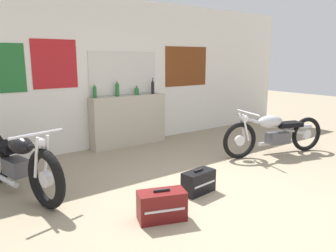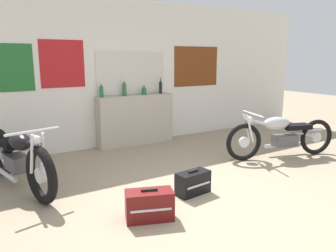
{
  "view_description": "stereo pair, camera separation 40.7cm",
  "coord_description": "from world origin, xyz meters",
  "px_view_note": "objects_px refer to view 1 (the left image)",
  "views": [
    {
      "loc": [
        -2.72,
        -2.48,
        1.7
      ],
      "look_at": [
        0.14,
        1.37,
        0.7
      ],
      "focal_mm": 35.0,
      "sensor_mm": 36.0,
      "label": 1
    },
    {
      "loc": [
        -2.39,
        -2.71,
        1.7
      ],
      "look_at": [
        0.14,
        1.37,
        0.7
      ],
      "focal_mm": 35.0,
      "sensor_mm": 36.0,
      "label": 2
    }
  ],
  "objects_px": {
    "bottle_center": "(137,91)",
    "motorcycle_black": "(18,162)",
    "hard_case_darkred": "(162,206)",
    "hard_case_black": "(198,182)",
    "bottle_right_center": "(153,87)",
    "motorcycle_silver": "(275,133)",
    "bottle_left_center": "(117,89)",
    "bottle_leftmost": "(95,91)"
  },
  "relations": [
    {
      "from": "bottle_left_center",
      "to": "hard_case_darkred",
      "type": "height_order",
      "value": "bottle_left_center"
    },
    {
      "from": "bottle_leftmost",
      "to": "bottle_left_center",
      "type": "height_order",
      "value": "bottle_left_center"
    },
    {
      "from": "bottle_center",
      "to": "bottle_right_center",
      "type": "xyz_separation_m",
      "value": [
        0.37,
        -0.02,
        0.06
      ]
    },
    {
      "from": "motorcycle_black",
      "to": "bottle_right_center",
      "type": "bearing_deg",
      "value": 23.23
    },
    {
      "from": "motorcycle_black",
      "to": "motorcycle_silver",
      "type": "xyz_separation_m",
      "value": [
        4.06,
        -0.89,
        -0.01
      ]
    },
    {
      "from": "hard_case_darkred",
      "to": "motorcycle_silver",
      "type": "bearing_deg",
      "value": 14.3
    },
    {
      "from": "bottle_leftmost",
      "to": "bottle_left_center",
      "type": "xyz_separation_m",
      "value": [
        0.46,
        -0.01,
        0.02
      ]
    },
    {
      "from": "bottle_right_center",
      "to": "motorcycle_silver",
      "type": "relative_size",
      "value": 0.16
    },
    {
      "from": "bottle_center",
      "to": "hard_case_darkred",
      "type": "bearing_deg",
      "value": -116.94
    },
    {
      "from": "bottle_left_center",
      "to": "bottle_center",
      "type": "height_order",
      "value": "bottle_left_center"
    },
    {
      "from": "bottle_leftmost",
      "to": "motorcycle_silver",
      "type": "relative_size",
      "value": 0.14
    },
    {
      "from": "motorcycle_black",
      "to": "hard_case_black",
      "type": "xyz_separation_m",
      "value": [
        1.84,
        -1.36,
        -0.27
      ]
    },
    {
      "from": "bottle_left_center",
      "to": "bottle_right_center",
      "type": "bearing_deg",
      "value": -2.58
    },
    {
      "from": "bottle_left_center",
      "to": "bottle_right_center",
      "type": "xyz_separation_m",
      "value": [
        0.79,
        -0.04,
        0.0
      ]
    },
    {
      "from": "bottle_leftmost",
      "to": "bottle_right_center",
      "type": "distance_m",
      "value": 1.25
    },
    {
      "from": "motorcycle_black",
      "to": "hard_case_black",
      "type": "relative_size",
      "value": 4.28
    },
    {
      "from": "bottle_right_center",
      "to": "hard_case_black",
      "type": "relative_size",
      "value": 0.69
    },
    {
      "from": "bottle_center",
      "to": "motorcycle_black",
      "type": "xyz_separation_m",
      "value": [
        -2.53,
        -1.26,
        -0.65
      ]
    },
    {
      "from": "bottle_left_center",
      "to": "bottle_center",
      "type": "relative_size",
      "value": 1.77
    },
    {
      "from": "bottle_left_center",
      "to": "motorcycle_silver",
      "type": "xyz_separation_m",
      "value": [
        1.95,
        -2.17,
        -0.72
      ]
    },
    {
      "from": "bottle_center",
      "to": "motorcycle_silver",
      "type": "distance_m",
      "value": 2.72
    },
    {
      "from": "motorcycle_silver",
      "to": "hard_case_darkred",
      "type": "height_order",
      "value": "motorcycle_silver"
    },
    {
      "from": "bottle_right_center",
      "to": "hard_case_darkred",
      "type": "relative_size",
      "value": 0.57
    },
    {
      "from": "bottle_leftmost",
      "to": "bottle_right_center",
      "type": "bearing_deg",
      "value": -2.05
    },
    {
      "from": "motorcycle_black",
      "to": "bottle_center",
      "type": "bearing_deg",
      "value": 26.55
    },
    {
      "from": "hard_case_darkred",
      "to": "hard_case_black",
      "type": "bearing_deg",
      "value": 20.71
    },
    {
      "from": "bottle_left_center",
      "to": "hard_case_black",
      "type": "height_order",
      "value": "bottle_left_center"
    },
    {
      "from": "motorcycle_silver",
      "to": "hard_case_black",
      "type": "bearing_deg",
      "value": -168.09
    },
    {
      "from": "bottle_right_center",
      "to": "motorcycle_black",
      "type": "bearing_deg",
      "value": -156.77
    },
    {
      "from": "bottle_left_center",
      "to": "hard_case_darkred",
      "type": "bearing_deg",
      "value": -109.93
    },
    {
      "from": "bottle_right_center",
      "to": "hard_case_darkred",
      "type": "bearing_deg",
      "value": -122.57
    },
    {
      "from": "bottle_leftmost",
      "to": "hard_case_darkred",
      "type": "relative_size",
      "value": 0.49
    },
    {
      "from": "bottle_center",
      "to": "motorcycle_silver",
      "type": "height_order",
      "value": "bottle_center"
    },
    {
      "from": "bottle_right_center",
      "to": "bottle_center",
      "type": "bearing_deg",
      "value": 177.0
    },
    {
      "from": "bottle_leftmost",
      "to": "hard_case_black",
      "type": "xyz_separation_m",
      "value": [
        0.19,
        -2.65,
        -0.96
      ]
    },
    {
      "from": "bottle_leftmost",
      "to": "bottle_right_center",
      "type": "relative_size",
      "value": 0.85
    },
    {
      "from": "bottle_leftmost",
      "to": "bottle_right_center",
      "type": "xyz_separation_m",
      "value": [
        1.24,
        -0.04,
        0.02
      ]
    },
    {
      "from": "hard_case_black",
      "to": "bottle_left_center",
      "type": "bearing_deg",
      "value": 84.12
    },
    {
      "from": "hard_case_black",
      "to": "hard_case_darkred",
      "type": "bearing_deg",
      "value": -159.29
    },
    {
      "from": "motorcycle_black",
      "to": "motorcycle_silver",
      "type": "bearing_deg",
      "value": -12.36
    },
    {
      "from": "bottle_right_center",
      "to": "hard_case_black",
      "type": "xyz_separation_m",
      "value": [
        -1.06,
        -2.6,
        -0.98
      ]
    },
    {
      "from": "bottle_left_center",
      "to": "hard_case_black",
      "type": "distance_m",
      "value": 2.82
    }
  ]
}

